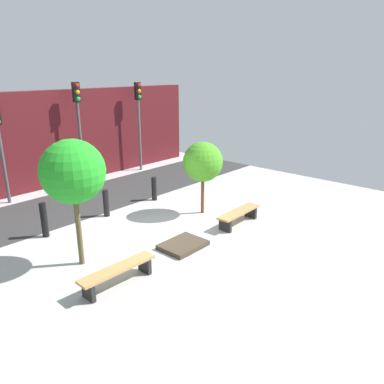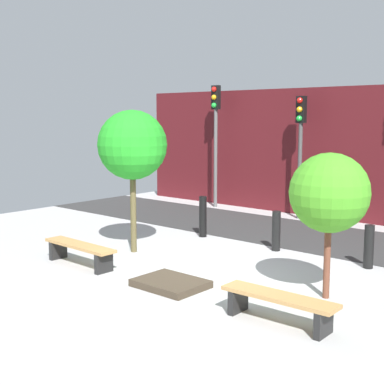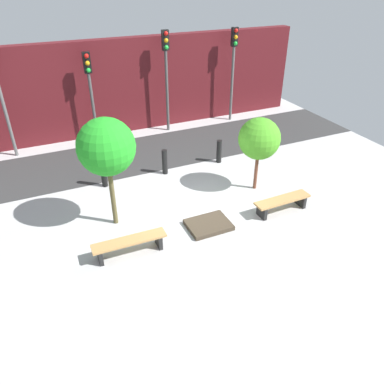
{
  "view_description": "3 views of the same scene",
  "coord_description": "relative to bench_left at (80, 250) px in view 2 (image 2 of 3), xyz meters",
  "views": [
    {
      "loc": [
        -6.81,
        -7.28,
        4.68
      ],
      "look_at": [
        0.37,
        -0.88,
        1.51
      ],
      "focal_mm": 35.0,
      "sensor_mm": 36.0,
      "label": 1
    },
    {
      "loc": [
        6.34,
        -7.58,
        3.01
      ],
      "look_at": [
        -0.18,
        -0.09,
        1.61
      ],
      "focal_mm": 50.0,
      "sensor_mm": 36.0,
      "label": 2
    },
    {
      "loc": [
        -3.97,
        -8.52,
        6.45
      ],
      "look_at": [
        -0.4,
        -0.62,
        1.12
      ],
      "focal_mm": 35.0,
      "sensor_mm": 36.0,
      "label": 3
    }
  ],
  "objects": [
    {
      "name": "planter_bed",
      "position": [
        2.36,
        0.2,
        -0.26
      ],
      "size": [
        1.21,
        0.93,
        0.13
      ],
      "primitive_type": "cube",
      "color": "#403528",
      "rests_on": "ground"
    },
    {
      "name": "traffic_light_west",
      "position": [
        -2.41,
        7.45,
        2.44
      ],
      "size": [
        0.28,
        0.27,
        4.04
      ],
      "color": "#5C5C5C",
      "rests_on": "ground"
    },
    {
      "name": "bench_right",
      "position": [
        4.72,
        0.0,
        -0.01
      ],
      "size": [
        1.8,
        0.46,
        0.44
      ],
      "rotation": [
        0.0,
        0.0,
        0.02
      ],
      "color": "black",
      "rests_on": "ground"
    },
    {
      "name": "tree_behind_left_bench",
      "position": [
        0.0,
        1.49,
        2.06
      ],
      "size": [
        1.53,
        1.53,
        3.17
      ],
      "color": "brown",
      "rests_on": "ground"
    },
    {
      "name": "building_facade",
      "position": [
        2.36,
        8.28,
        1.61
      ],
      "size": [
        16.2,
        0.5,
        3.89
      ],
      "primitive_type": "cube",
      "color": "#511419",
      "rests_on": "ground"
    },
    {
      "name": "tree_behind_right_bench",
      "position": [
        4.72,
        1.49,
        1.45
      ],
      "size": [
        1.32,
        1.32,
        2.44
      ],
      "color": "brown",
      "rests_on": "ground"
    },
    {
      "name": "bollard_left",
      "position": [
        2.36,
        3.69,
        0.13
      ],
      "size": [
        0.19,
        0.19,
        0.91
      ],
      "primitive_type": "cylinder",
      "color": "black",
      "rests_on": "ground"
    },
    {
      "name": "road_strip",
      "position": [
        2.36,
        5.55,
        -0.32
      ],
      "size": [
        18.0,
        3.22,
        0.01
      ],
      "primitive_type": "cube",
      "color": "#313131",
      "rests_on": "ground"
    },
    {
      "name": "bench_left",
      "position": [
        0.0,
        0.0,
        0.0
      ],
      "size": [
        1.92,
        0.43,
        0.45
      ],
      "rotation": [
        0.0,
        0.0,
        -0.02
      ],
      "color": "black",
      "rests_on": "ground"
    },
    {
      "name": "traffic_light_mid_west",
      "position": [
        0.77,
        7.44,
        2.17
      ],
      "size": [
        0.28,
        0.27,
        3.62
      ],
      "color": "#474747",
      "rests_on": "ground"
    },
    {
      "name": "bollard_far_left",
      "position": [
        0.2,
        3.69,
        0.19
      ],
      "size": [
        0.19,
        0.19,
        1.04
      ],
      "primitive_type": "cylinder",
      "color": "black",
      "rests_on": "ground"
    },
    {
      "name": "bollard_center",
      "position": [
        4.53,
        3.69,
        0.11
      ],
      "size": [
        0.2,
        0.2,
        0.88
      ],
      "primitive_type": "cylinder",
      "color": "black",
      "rests_on": "ground"
    },
    {
      "name": "ground_plane",
      "position": [
        2.36,
        1.08,
        -0.33
      ],
      "size": [
        18.0,
        18.0,
        0.0
      ],
      "primitive_type": "plane",
      "color": "#ACACAC"
    }
  ]
}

